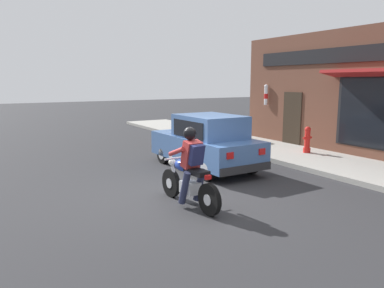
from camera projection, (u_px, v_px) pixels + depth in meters
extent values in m
plane|color=#2B2B2D|center=(186.00, 196.00, 8.30)|extent=(80.00, 80.00, 0.00)
cube|color=#9E9B93|center=(271.00, 150.00, 13.49)|extent=(2.60, 22.00, 0.14)
cube|color=brown|center=(374.00, 95.00, 11.55)|extent=(0.50, 11.29, 4.20)
cube|color=#2D2319|center=(292.00, 120.00, 14.22)|extent=(0.04, 0.90, 2.10)
cube|color=black|center=(371.00, 53.00, 11.20)|extent=(0.06, 9.59, 0.50)
cylinder|color=white|center=(266.00, 96.00, 15.24)|extent=(0.14, 0.14, 0.70)
cylinder|color=red|center=(266.00, 96.00, 15.24)|extent=(0.15, 0.15, 0.20)
sphere|color=silver|center=(266.00, 86.00, 15.17)|extent=(0.16, 0.16, 0.16)
cylinder|color=black|center=(171.00, 183.00, 8.18)|extent=(0.14, 0.62, 0.62)
cylinder|color=silver|center=(171.00, 183.00, 8.18)|extent=(0.13, 0.22, 0.22)
cylinder|color=black|center=(209.00, 200.00, 7.03)|extent=(0.14, 0.62, 0.62)
cylinder|color=silver|center=(209.00, 200.00, 7.03)|extent=(0.13, 0.22, 0.22)
cube|color=silver|center=(190.00, 187.00, 7.55)|extent=(0.30, 0.42, 0.24)
ellipsoid|color=#1E3899|center=(183.00, 165.00, 7.69)|extent=(0.33, 0.54, 0.24)
cube|color=black|center=(197.00, 172.00, 7.30)|extent=(0.29, 0.57, 0.10)
cylinder|color=silver|center=(173.00, 170.00, 8.04)|extent=(0.09, 0.33, 0.68)
cylinder|color=silver|center=(176.00, 158.00, 7.90)|extent=(0.56, 0.07, 0.04)
sphere|color=silver|center=(172.00, 162.00, 8.06)|extent=(0.16, 0.16, 0.16)
cylinder|color=silver|center=(208.00, 196.00, 7.33)|extent=(0.11, 0.55, 0.08)
cube|color=red|center=(208.00, 177.00, 7.01)|extent=(0.12, 0.07, 0.08)
cylinder|color=#282D4C|center=(185.00, 188.00, 7.39)|extent=(0.16, 0.36, 0.71)
cylinder|color=#282D4C|center=(199.00, 185.00, 7.59)|extent=(0.16, 0.36, 0.71)
cube|color=#B23333|center=(192.00, 154.00, 7.40)|extent=(0.36, 0.35, 0.57)
cylinder|color=#B23333|center=(177.00, 152.00, 7.47)|extent=(0.12, 0.52, 0.26)
cylinder|color=#B23333|center=(193.00, 149.00, 7.70)|extent=(0.12, 0.52, 0.26)
sphere|color=black|center=(190.00, 133.00, 7.38)|extent=(0.26, 0.26, 0.26)
cube|color=navy|center=(196.00, 155.00, 7.26)|extent=(0.29, 0.26, 0.42)
cylinder|color=black|center=(164.00, 154.00, 11.51)|extent=(0.19, 0.60, 0.60)
cylinder|color=silver|center=(164.00, 154.00, 11.51)|extent=(0.21, 0.33, 0.33)
cylinder|color=black|center=(203.00, 149.00, 12.26)|extent=(0.19, 0.60, 0.60)
cylinder|color=silver|center=(203.00, 149.00, 12.26)|extent=(0.21, 0.33, 0.33)
cylinder|color=black|center=(207.00, 169.00, 9.50)|extent=(0.19, 0.60, 0.60)
cylinder|color=silver|center=(207.00, 169.00, 9.50)|extent=(0.21, 0.33, 0.33)
cylinder|color=black|center=(251.00, 163.00, 10.25)|extent=(0.19, 0.60, 0.60)
cylinder|color=silver|center=(251.00, 163.00, 10.25)|extent=(0.21, 0.33, 0.33)
cube|color=#42669E|center=(205.00, 148.00, 10.83)|extent=(1.70, 3.73, 0.70)
cube|color=#42669E|center=(210.00, 127.00, 10.51)|extent=(1.47, 1.92, 0.66)
cube|color=black|center=(194.00, 126.00, 11.25)|extent=(1.33, 0.37, 0.51)
cube|color=black|center=(188.00, 129.00, 10.14)|extent=(0.06, 1.52, 0.46)
cube|color=black|center=(230.00, 126.00, 10.89)|extent=(0.06, 1.52, 0.46)
cube|color=silver|center=(160.00, 137.00, 12.11)|extent=(0.24, 0.04, 0.14)
cube|color=red|center=(230.00, 156.00, 8.98)|extent=(0.20, 0.04, 0.16)
cube|color=silver|center=(187.00, 135.00, 12.63)|extent=(0.24, 0.04, 0.14)
cube|color=red|center=(262.00, 152.00, 9.51)|extent=(0.20, 0.04, 0.16)
cube|color=#28282B|center=(174.00, 147.00, 12.41)|extent=(1.61, 0.15, 0.20)
cube|color=#28282B|center=(245.00, 169.00, 9.34)|extent=(1.61, 0.15, 0.20)
cylinder|color=red|center=(307.00, 150.00, 12.55)|extent=(0.24, 0.24, 0.16)
cylinder|color=red|center=(307.00, 139.00, 12.49)|extent=(0.18, 0.18, 0.58)
sphere|color=red|center=(308.00, 129.00, 12.43)|extent=(0.20, 0.20, 0.20)
cylinder|color=red|center=(305.00, 138.00, 12.41)|extent=(0.10, 0.08, 0.08)
cylinder|color=red|center=(310.00, 138.00, 12.54)|extent=(0.10, 0.08, 0.08)
cylinder|color=#514C47|center=(239.00, 129.00, 15.14)|extent=(0.52, 0.52, 0.90)
cylinder|color=black|center=(240.00, 117.00, 15.05)|extent=(0.56, 0.56, 0.08)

